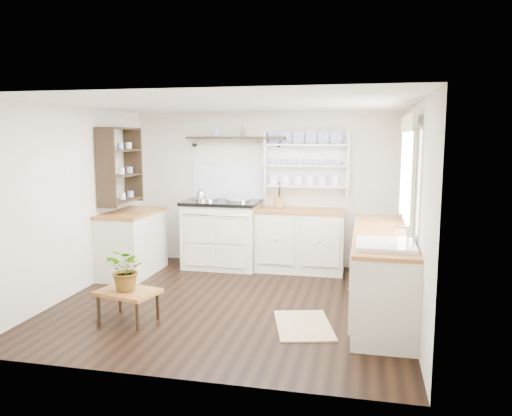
# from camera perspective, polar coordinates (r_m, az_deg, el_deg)

# --- Properties ---
(floor) EXTENTS (4.00, 3.80, 0.01)m
(floor) POSITION_cam_1_polar(r_m,az_deg,el_deg) (5.99, -2.76, -10.74)
(floor) COLOR black
(floor) RESTS_ON ground
(wall_back) EXTENTS (4.00, 0.02, 2.30)m
(wall_back) POSITION_cam_1_polar(r_m,az_deg,el_deg) (7.56, 0.93, 2.19)
(wall_back) COLOR beige
(wall_back) RESTS_ON ground
(wall_right) EXTENTS (0.02, 3.80, 2.30)m
(wall_right) POSITION_cam_1_polar(r_m,az_deg,el_deg) (5.55, 17.53, -0.41)
(wall_right) COLOR beige
(wall_right) RESTS_ON ground
(wall_left) EXTENTS (0.02, 3.80, 2.30)m
(wall_left) POSITION_cam_1_polar(r_m,az_deg,el_deg) (6.53, -20.03, 0.73)
(wall_left) COLOR beige
(wall_left) RESTS_ON ground
(ceiling) EXTENTS (4.00, 3.80, 0.01)m
(ceiling) POSITION_cam_1_polar(r_m,az_deg,el_deg) (5.67, -2.92, 11.79)
(ceiling) COLOR white
(ceiling) RESTS_ON wall_back
(window) EXTENTS (0.08, 1.55, 1.22)m
(window) POSITION_cam_1_polar(r_m,az_deg,el_deg) (5.65, 17.06, 3.99)
(window) COLOR white
(window) RESTS_ON wall_right
(aga_cooker) EXTENTS (1.12, 0.77, 1.03)m
(aga_cooker) POSITION_cam_1_polar(r_m,az_deg,el_deg) (7.47, -3.90, -2.89)
(aga_cooker) COLOR silver
(aga_cooker) RESTS_ON floor
(back_cabinets) EXTENTS (1.27, 0.63, 0.90)m
(back_cabinets) POSITION_cam_1_polar(r_m,az_deg,el_deg) (7.27, 5.10, -3.58)
(back_cabinets) COLOR beige
(back_cabinets) RESTS_ON floor
(right_cabinets) EXTENTS (0.62, 2.43, 0.90)m
(right_cabinets) POSITION_cam_1_polar(r_m,az_deg,el_deg) (5.77, 14.15, -6.97)
(right_cabinets) COLOR beige
(right_cabinets) RESTS_ON floor
(belfast_sink) EXTENTS (0.55, 0.60, 0.45)m
(belfast_sink) POSITION_cam_1_polar(r_m,az_deg,el_deg) (4.96, 14.55, -5.42)
(belfast_sink) COLOR white
(belfast_sink) RESTS_ON right_cabinets
(left_cabinets) EXTENTS (0.62, 1.13, 0.90)m
(left_cabinets) POSITION_cam_1_polar(r_m,az_deg,el_deg) (7.27, -13.97, -3.80)
(left_cabinets) COLOR beige
(left_cabinets) RESTS_ON floor
(plate_rack) EXTENTS (1.20, 0.22, 0.90)m
(plate_rack) POSITION_cam_1_polar(r_m,az_deg,el_deg) (7.39, 5.85, 5.16)
(plate_rack) COLOR white
(plate_rack) RESTS_ON wall_back
(high_shelf) EXTENTS (1.50, 0.29, 0.16)m
(high_shelf) POSITION_cam_1_polar(r_m,az_deg,el_deg) (7.48, -2.27, 7.94)
(high_shelf) COLOR black
(high_shelf) RESTS_ON wall_back
(left_shelving) EXTENTS (0.28, 0.80, 1.05)m
(left_shelving) POSITION_cam_1_polar(r_m,az_deg,el_deg) (7.19, -15.27, 4.79)
(left_shelving) COLOR black
(left_shelving) RESTS_ON wall_left
(kettle) EXTENTS (0.19, 0.19, 0.23)m
(kettle) POSITION_cam_1_polar(r_m,az_deg,el_deg) (7.36, -6.30, 1.14)
(kettle) COLOR silver
(kettle) RESTS_ON aga_cooker
(utensil_crock) EXTENTS (0.13, 0.13, 0.15)m
(utensil_crock) POSITION_cam_1_polar(r_m,az_deg,el_deg) (7.31, 2.61, 0.67)
(utensil_crock) COLOR #A9773E
(utensil_crock) RESTS_ON back_cabinets
(center_table) EXTENTS (0.70, 0.57, 0.33)m
(center_table) POSITION_cam_1_polar(r_m,az_deg,el_deg) (5.51, -14.44, -9.54)
(center_table) COLOR brown
(center_table) RESTS_ON floor
(potted_plant) EXTENTS (0.50, 0.47, 0.45)m
(potted_plant) POSITION_cam_1_polar(r_m,az_deg,el_deg) (5.44, -14.54, -6.82)
(potted_plant) COLOR #3F7233
(potted_plant) RESTS_ON center_table
(floor_rug) EXTENTS (0.75, 0.96, 0.02)m
(floor_rug) POSITION_cam_1_polar(r_m,az_deg,el_deg) (5.32, 5.45, -13.20)
(floor_rug) COLOR #987A58
(floor_rug) RESTS_ON floor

